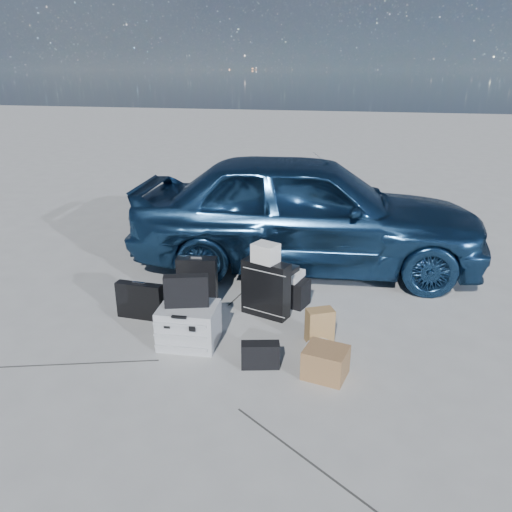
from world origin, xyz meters
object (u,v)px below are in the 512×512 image
(car, at_px, (306,211))
(suitcase_right, at_px, (266,289))
(pelican_case, at_px, (189,325))
(cardboard_box, at_px, (326,362))
(suitcase_left, at_px, (197,282))
(duffel_bag, at_px, (282,290))
(briefcase, at_px, (140,301))

(car, xyz_separation_m, suitcase_right, (-0.21, -1.54, -0.46))
(pelican_case, xyz_separation_m, cardboard_box, (1.35, -0.25, -0.07))
(car, distance_m, suitcase_left, 1.86)
(car, distance_m, cardboard_box, 2.70)
(duffel_bag, xyz_separation_m, cardboard_box, (0.64, -1.38, -0.02))
(suitcase_left, xyz_separation_m, duffel_bag, (0.92, 0.30, -0.13))
(briefcase, bearing_deg, duffel_bag, 29.77)
(duffel_bag, distance_m, cardboard_box, 1.53)
(car, bearing_deg, pelican_case, 154.48)
(suitcase_right, bearing_deg, briefcase, -145.76)
(suitcase_left, height_order, suitcase_right, suitcase_right)
(car, distance_m, duffel_bag, 1.34)
(suitcase_right, bearing_deg, suitcase_left, -166.24)
(car, xyz_separation_m, pelican_case, (-0.80, -2.31, -0.57))
(pelican_case, distance_m, duffel_bag, 1.34)
(car, bearing_deg, suitcase_left, 139.42)
(pelican_case, relative_size, duffel_bag, 0.91)
(car, distance_m, briefcase, 2.51)
(pelican_case, relative_size, suitcase_right, 0.89)
(suitcase_right, bearing_deg, car, 100.18)
(briefcase, bearing_deg, car, 53.96)
(car, relative_size, suitcase_right, 7.34)
(pelican_case, bearing_deg, suitcase_left, 99.20)
(cardboard_box, bearing_deg, briefcase, 162.62)
(briefcase, distance_m, suitcase_right, 1.35)
(pelican_case, height_order, suitcase_right, suitcase_right)
(briefcase, relative_size, cardboard_box, 1.43)
(pelican_case, bearing_deg, suitcase_right, 47.56)
(pelican_case, bearing_deg, duffel_bag, 53.13)
(suitcase_left, bearing_deg, suitcase_right, -13.63)
(suitcase_right, bearing_deg, duffel_bag, 90.16)
(pelican_case, xyz_separation_m, suitcase_right, (0.59, 0.77, 0.11))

